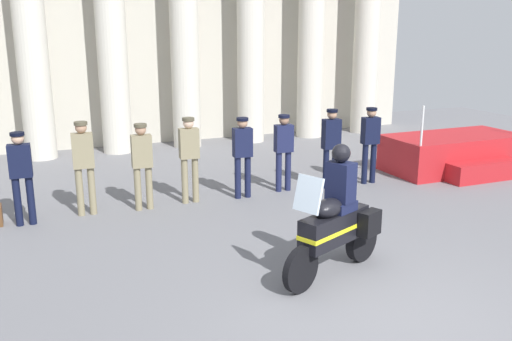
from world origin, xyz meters
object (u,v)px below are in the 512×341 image
officer_in_row_5 (284,146)px  officer_in_row_6 (331,142)px  officer_in_row_3 (189,153)px  officer_in_row_7 (370,139)px  reviewing_stand (455,154)px  officer_in_row_1 (84,161)px  officer_in_row_2 (142,160)px  officer_in_row_4 (243,151)px  motorcycle_with_rider (337,221)px  officer_in_row_0 (21,171)px

officer_in_row_5 → officer_in_row_6: 1.07m
officer_in_row_3 → officer_in_row_7: bearing=-178.9°
reviewing_stand → officer_in_row_1: same height
officer_in_row_2 → officer_in_row_3: bearing=-171.4°
officer_in_row_6 → officer_in_row_7: (0.99, -0.02, -0.01)m
reviewing_stand → officer_in_row_3: reviewing_stand is taller
reviewing_stand → officer_in_row_4: (-5.64, -0.09, 0.57)m
officer_in_row_7 → motorcycle_with_rider: motorcycle_with_rider is taller
officer_in_row_0 → officer_in_row_6: (6.22, -0.00, 0.03)m
officer_in_row_1 → officer_in_row_4: officer_in_row_1 is taller
officer_in_row_1 → officer_in_row_5: 4.10m
reviewing_stand → officer_in_row_2: bearing=-179.4°
officer_in_row_4 → officer_in_row_7: size_ratio=0.97×
officer_in_row_0 → officer_in_row_1: 1.09m
officer_in_row_1 → officer_in_row_6: officer_in_row_1 is taller
reviewing_stand → officer_in_row_3: (-6.73, 0.01, 0.60)m
officer_in_row_1 → officer_in_row_3: size_ratio=1.03×
officer_in_row_0 → motorcycle_with_rider: size_ratio=0.86×
officer_in_row_0 → officer_in_row_7: (7.22, -0.02, 0.02)m
officer_in_row_4 → officer_in_row_7: 3.04m
officer_in_row_1 → officer_in_row_5: size_ratio=1.07×
reviewing_stand → officer_in_row_1: bearing=179.8°
officer_in_row_1 → officer_in_row_0: bearing=11.3°
officer_in_row_6 → motorcycle_with_rider: size_ratio=0.89×
officer_in_row_0 → officer_in_row_4: officer_in_row_0 is taller
officer_in_row_1 → officer_in_row_4: size_ratio=1.06×
officer_in_row_7 → officer_in_row_6: bearing=2.5°
officer_in_row_2 → officer_in_row_4: bearing=-177.1°
officer_in_row_0 → officer_in_row_4: size_ratio=1.00×
officer_in_row_0 → officer_in_row_5: (5.17, 0.17, -0.02)m
officer_in_row_0 → officer_in_row_4: bearing=-176.2°
motorcycle_with_rider → officer_in_row_5: bearing=-128.7°
officer_in_row_2 → officer_in_row_3: officer_in_row_3 is taller
reviewing_stand → officer_in_row_4: reviewing_stand is taller
officer_in_row_5 → officer_in_row_6: bearing=174.0°
officer_in_row_1 → officer_in_row_5: officer_in_row_1 is taller
officer_in_row_7 → motorcycle_with_rider: 5.00m
officer_in_row_3 → officer_in_row_4: bearing=177.9°
officer_in_row_5 → motorcycle_with_rider: (-1.09, -4.07, -0.18)m
officer_in_row_4 → motorcycle_with_rider: size_ratio=0.86×
officer_in_row_0 → officer_in_row_1: officer_in_row_1 is taller
officer_in_row_5 → motorcycle_with_rider: bearing=78.3°
reviewing_stand → officer_in_row_4: bearing=-179.1°
officer_in_row_5 → officer_in_row_4: bearing=11.0°
reviewing_stand → motorcycle_with_rider: bearing=-145.0°
officer_in_row_2 → officer_in_row_7: bearing=-177.5°
officer_in_row_2 → officer_in_row_4: size_ratio=1.00×
officer_in_row_5 → officer_in_row_7: bearing=178.0°
officer_in_row_3 → officer_in_row_1: bearing=3.0°
officer_in_row_0 → officer_in_row_5: size_ratio=1.02×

